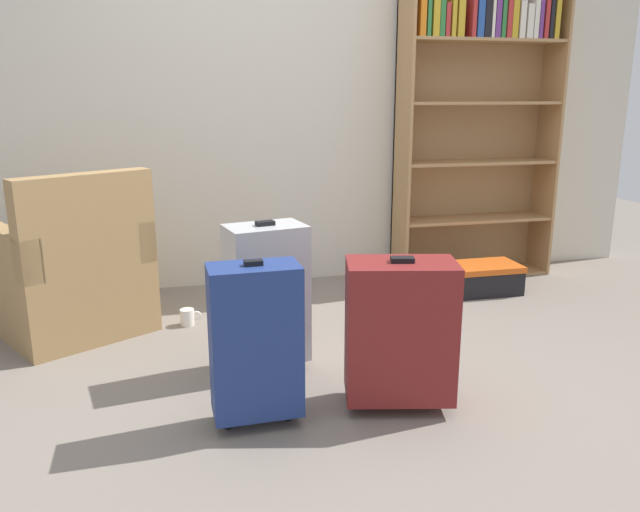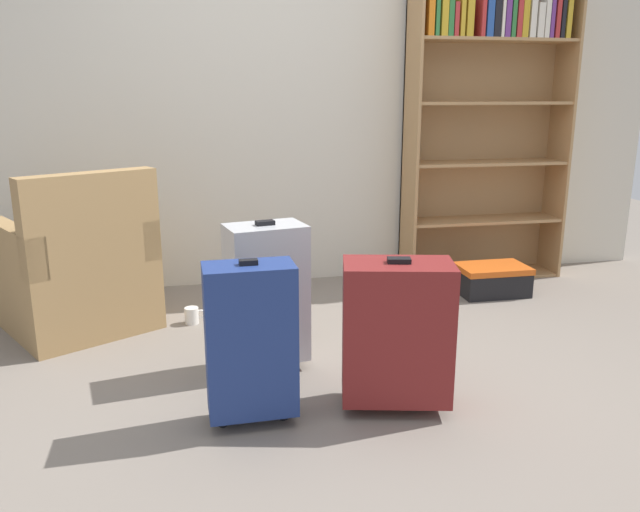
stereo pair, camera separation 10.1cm
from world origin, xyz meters
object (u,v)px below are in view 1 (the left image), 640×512
object	(u,v)px
storage_box	(484,277)
suitcase_navy_blue	(256,341)
bookshelf	(477,103)
armchair	(72,276)
suitcase_silver	(267,294)
suitcase_dark_red	(400,330)
mug	(188,317)

from	to	relation	value
storage_box	suitcase_navy_blue	xyz separation A→B (m)	(-1.70, -1.35, 0.25)
bookshelf	storage_box	xyz separation A→B (m)	(-0.10, -0.45, -1.12)
bookshelf	armchair	size ratio (longest dim) A/B	2.10
bookshelf	suitcase_silver	distance (m)	2.28
bookshelf	suitcase_dark_red	size ratio (longest dim) A/B	3.10
mug	suitcase_silver	bearing A→B (deg)	-62.10
armchair	mug	distance (m)	0.66
mug	armchair	bearing A→B (deg)	175.22
suitcase_dark_red	storage_box	bearing A→B (deg)	50.62
bookshelf	suitcase_dark_red	world-z (taller)	bookshelf
bookshelf	mug	distance (m)	2.43
suitcase_navy_blue	bookshelf	bearing A→B (deg)	44.96
armchair	suitcase_silver	xyz separation A→B (m)	(0.96, -0.73, 0.06)
suitcase_dark_red	suitcase_silver	xyz separation A→B (m)	(-0.48, 0.50, 0.04)
mug	suitcase_dark_red	size ratio (longest dim) A/B	0.18
armchair	storage_box	xyz separation A→B (m)	(2.54, 0.12, -0.21)
storage_box	suitcase_silver	xyz separation A→B (m)	(-1.58, -0.84, 0.27)
mug	suitcase_navy_blue	bearing A→B (deg)	-78.70
suitcase_dark_red	armchair	bearing A→B (deg)	139.60
bookshelf	suitcase_silver	xyz separation A→B (m)	(-1.68, -1.29, -0.84)
bookshelf	storage_box	world-z (taller)	bookshelf
mug	bookshelf	bearing A→B (deg)	16.89
suitcase_silver	suitcase_navy_blue	distance (m)	0.52
bookshelf	armchair	xyz separation A→B (m)	(-2.64, -0.57, -0.90)
mug	suitcase_dark_red	distance (m)	1.47
armchair	storage_box	distance (m)	2.55
storage_box	suitcase_navy_blue	distance (m)	2.19
suitcase_dark_red	suitcase_navy_blue	size ratio (longest dim) A/B	0.96
suitcase_silver	bookshelf	bearing A→B (deg)	37.60
armchair	suitcase_dark_red	world-z (taller)	armchair
bookshelf	suitcase_navy_blue	world-z (taller)	bookshelf
storage_box	suitcase_dark_red	xyz separation A→B (m)	(-1.10, -1.34, 0.24)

